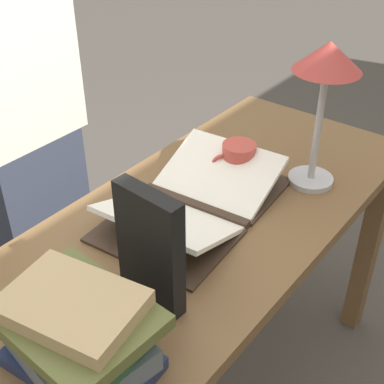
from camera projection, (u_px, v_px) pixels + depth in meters
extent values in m
cube|color=brown|center=(182.00, 237.00, 1.29)|extent=(1.54, 0.60, 0.03)
cube|color=brown|center=(248.00, 198.00, 2.10)|extent=(0.06, 0.06, 0.73)
cube|color=brown|center=(368.00, 248.00, 1.85)|extent=(0.06, 0.06, 0.73)
cube|color=#38281E|center=(195.00, 206.00, 1.35)|extent=(0.05, 0.30, 0.02)
cube|color=#38281E|center=(221.00, 184.00, 1.45)|extent=(0.27, 0.33, 0.01)
cube|color=#38281E|center=(165.00, 236.00, 1.26)|extent=(0.27, 0.33, 0.01)
cube|color=white|center=(219.00, 173.00, 1.42)|extent=(0.24, 0.32, 0.09)
cube|color=white|center=(168.00, 219.00, 1.25)|extent=(0.24, 0.32, 0.09)
cube|color=#1E284C|center=(82.00, 361.00, 0.95)|extent=(0.19, 0.28, 0.03)
cube|color=slate|center=(80.00, 347.00, 0.93)|extent=(0.22, 0.27, 0.05)
cube|color=#234C2D|center=(77.00, 330.00, 0.91)|extent=(0.17, 0.25, 0.04)
cube|color=brown|center=(74.00, 316.00, 0.89)|extent=(0.22, 0.28, 0.03)
cube|color=tan|center=(72.00, 305.00, 0.87)|extent=(0.19, 0.25, 0.03)
cube|color=black|center=(150.00, 249.00, 1.02)|extent=(0.05, 0.15, 0.27)
cylinder|color=#ADADB2|center=(310.00, 179.00, 1.46)|extent=(0.12, 0.12, 0.02)
cylinder|color=#ADADB2|center=(318.00, 127.00, 1.37)|extent=(0.02, 0.02, 0.30)
cone|color=#99332D|center=(329.00, 56.00, 1.26)|extent=(0.17, 0.17, 0.07)
cylinder|color=#B74238|center=(239.00, 160.00, 1.46)|extent=(0.09, 0.09, 0.10)
torus|color=#B74238|center=(221.00, 163.00, 1.45)|extent=(0.05, 0.04, 0.05)
cube|color=#2D3342|center=(42.00, 242.00, 1.82)|extent=(0.31, 0.20, 0.81)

